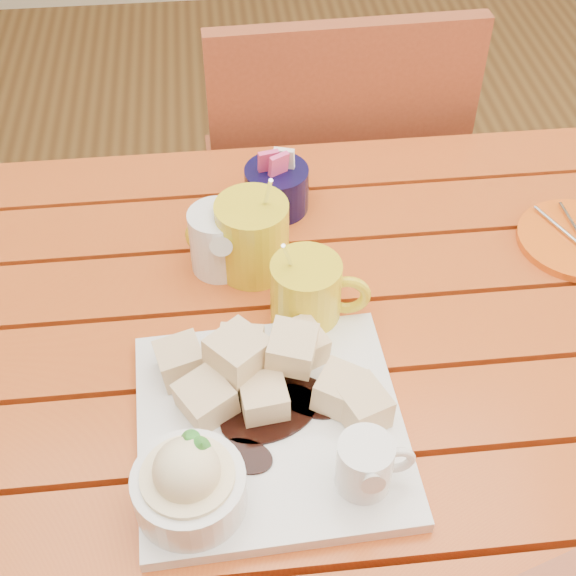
{
  "coord_description": "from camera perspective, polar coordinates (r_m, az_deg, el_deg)",
  "views": [
    {
      "loc": [
        -0.05,
        -0.62,
        1.47
      ],
      "look_at": [
        0.01,
        0.02,
        0.82
      ],
      "focal_mm": 50.0,
      "sensor_mm": 36.0,
      "label": 1
    }
  ],
  "objects": [
    {
      "name": "sugar_caddy",
      "position": [
        1.11,
        -0.81,
        7.17
      ],
      "size": [
        0.09,
        0.09,
        0.1
      ],
      "color": "black",
      "rests_on": "table"
    },
    {
      "name": "chair_far",
      "position": [
        1.54,
        2.74,
        6.75
      ],
      "size": [
        0.45,
        0.45,
        0.91
      ],
      "rotation": [
        0.0,
        0.0,
        3.18
      ],
      "color": "brown",
      "rests_on": "ground"
    },
    {
      "name": "dessert_plate",
      "position": [
        0.84,
        -2.45,
        -10.04
      ],
      "size": [
        0.29,
        0.29,
        0.11
      ],
      "rotation": [
        0.0,
        0.0,
        0.04
      ],
      "color": "white",
      "rests_on": "table"
    },
    {
      "name": "coffee_mug_left",
      "position": [
        1.01,
        -2.72,
        3.7
      ],
      "size": [
        0.13,
        0.09,
        0.15
      ],
      "rotation": [
        0.0,
        0.0,
        -0.14
      ],
      "color": "gold",
      "rests_on": "table"
    },
    {
      "name": "table",
      "position": [
        1.04,
        -0.68,
        -7.74
      ],
      "size": [
        1.2,
        0.79,
        0.75
      ],
      "color": "#A32F15",
      "rests_on": "ground"
    },
    {
      "name": "coffee_mug_right",
      "position": [
        0.94,
        1.44,
        -0.39
      ],
      "size": [
        0.12,
        0.08,
        0.14
      ],
      "rotation": [
        0.0,
        0.0,
        -0.13
      ],
      "color": "gold",
      "rests_on": "table"
    },
    {
      "name": "cream_pitcher",
      "position": [
        1.02,
        -4.84,
        3.47
      ],
      "size": [
        0.11,
        0.09,
        0.09
      ],
      "rotation": [
        0.0,
        0.0,
        -0.11
      ],
      "color": "white",
      "rests_on": "table"
    }
  ]
}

